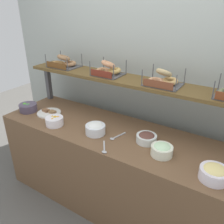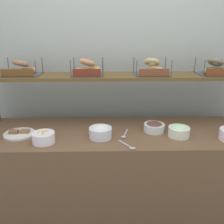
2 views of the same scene
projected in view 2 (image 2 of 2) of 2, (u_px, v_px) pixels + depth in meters
The scene contains 15 objects.
ground_plane at pixel (119, 214), 2.35m from camera, with size 8.00×8.00×0.00m, color #595651.
back_wall at pixel (117, 78), 2.49m from camera, with size 3.58×0.06×2.40m, color #A7B0AA.
deli_counter at pixel (119, 175), 2.22m from camera, with size 2.38×0.70×0.85m, color brown.
upper_shelf at pixel (119, 76), 2.20m from camera, with size 2.34×0.32×0.03m, color brown.
bowl_cream_cheese at pixel (100, 131), 1.95m from camera, with size 0.18×0.18×0.11m.
bowl_chocolate_spread at pixel (154, 127), 2.07m from camera, with size 0.17×0.17×0.08m.
bowl_scallion_spread at pixel (179, 131), 1.97m from camera, with size 0.17×0.17×0.10m.
bowl_fruit_salad at pixel (43, 137), 1.87m from camera, with size 0.17×0.17×0.09m.
serving_plate_white at pixel (19, 133), 2.01m from camera, with size 0.25×0.25×0.04m.
serving_spoon_near_plate at pixel (125, 135), 2.00m from camera, with size 0.07×0.17×0.01m.
serving_spoon_by_edge at pixel (129, 146), 1.80m from camera, with size 0.12×0.15×0.01m.
bagel_basket_everything at pixel (21, 70), 2.17m from camera, with size 0.32×0.26×0.14m.
bagel_basket_sesame at pixel (87, 69), 2.17m from camera, with size 0.27×0.26×0.15m.
bagel_basket_plain at pixel (151, 69), 2.18m from camera, with size 0.30×0.25×0.16m.
bagel_basket_poppy at pixel (215, 69), 2.19m from camera, with size 0.28×0.25×0.16m.
Camera 2 is at (-0.11, -1.91, 1.68)m, focal length 39.84 mm.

